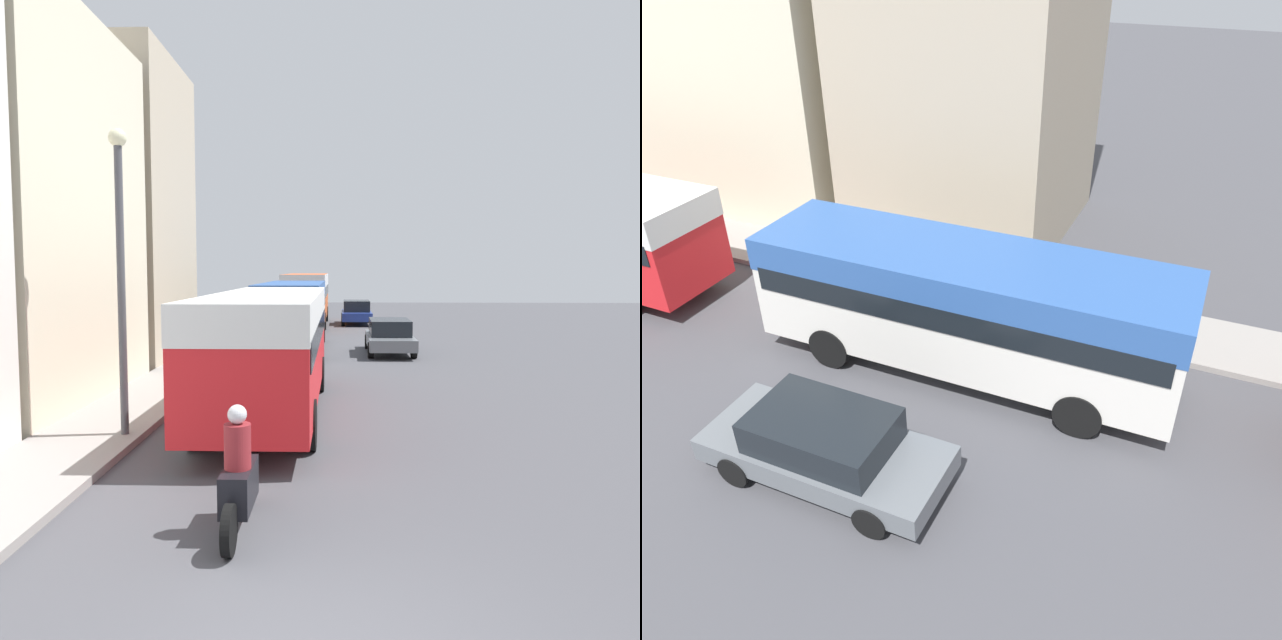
% 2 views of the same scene
% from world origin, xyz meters
% --- Properties ---
extents(building_midblock, '(7.00, 7.86, 9.94)m').
position_xyz_m(building_midblock, '(-9.70, 10.90, 4.97)').
color(building_midblock, beige).
rests_on(building_midblock, ground_plane).
extents(building_far_terrace, '(6.94, 6.33, 11.34)m').
position_xyz_m(building_far_terrace, '(-9.67, 18.69, 5.67)').
color(building_far_terrace, '#BCAD93').
rests_on(building_far_terrace, ground_plane).
extents(bus_following, '(2.58, 9.40, 2.92)m').
position_xyz_m(bus_following, '(-1.98, 21.70, 1.90)').
color(bus_following, silver).
rests_on(bus_following, ground_plane).
extents(car_crossing, '(1.91, 4.59, 1.43)m').
position_xyz_m(car_crossing, '(2.10, 20.65, 0.75)').
color(car_crossing, slate).
rests_on(car_crossing, ground_plane).
extents(pedestrian_near_curb, '(0.36, 0.36, 1.57)m').
position_xyz_m(pedestrian_near_curb, '(-4.86, 21.90, 0.95)').
color(pedestrian_near_curb, '#232838').
rests_on(pedestrian_near_curb, sidewalk).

